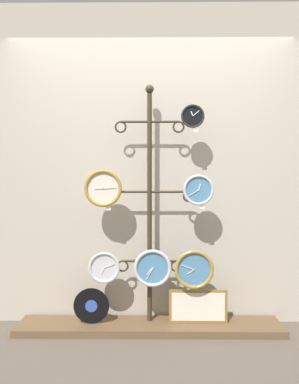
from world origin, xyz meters
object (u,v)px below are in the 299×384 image
Objects in this scene: clock_bottom_left at (104,268)px; clock_bottom_center at (153,268)px; clock_top_right at (193,116)px; vinyl_record at (91,306)px; clock_bottom_right at (194,269)px; clock_middle_left at (103,188)px; picture_frame at (198,307)px; clock_middle_right at (198,190)px; display_stand at (150,235)px.

clock_bottom_left is 0.84× the size of clock_bottom_center.
clock_top_right is 1.78m from vinyl_record.
clock_bottom_center is 0.34m from clock_bottom_right.
clock_middle_left is (-0.73, -0.01, -0.59)m from clock_top_right.
picture_frame is (0.78, 0.02, -0.33)m from clock_bottom_left.
clock_bottom_center is at bearing -1.83° from clock_middle_left.
clock_bottom_center is at bearing 179.76° from clock_middle_right.
clock_bottom_center is (-0.37, 0.00, -0.64)m from clock_middle_right.
clock_top_right reaches higher than vinyl_record.
clock_middle_right is 0.96× the size of clock_bottom_left.
picture_frame is (0.05, 0.02, -1.58)m from clock_top_right.
clock_bottom_right is at bearing -2.02° from clock_middle_left.
clock_middle_right is at bearing 18.90° from clock_bottom_right.
clock_top_right is 0.77× the size of clock_middle_right.
clock_bottom_right is (0.34, -0.01, -0.01)m from clock_bottom_center.
clock_bottom_left is (-0.38, -0.08, -0.26)m from display_stand.
clock_middle_right is 0.74m from clock_bottom_center.
picture_frame is (0.79, 0.03, -0.99)m from clock_middle_left.
display_stand is at bearing 171.99° from picture_frame.
clock_bottom_right is at bearing -17.64° from display_stand.
clock_middle_left is 1.18× the size of clock_bottom_left.
clock_top_right reaches higher than picture_frame.
clock_middle_left is (-0.38, -0.09, 0.40)m from display_stand.
clock_bottom_left is at bearing 69.33° from clock_middle_left.
clock_middle_right reaches higher than clock_bottom_left.
clock_bottom_right is (-0.03, -0.01, -0.65)m from clock_middle_right.
clock_bottom_right is 0.91m from vinyl_record.
clock_middle_right reaches higher than vinyl_record.
display_stand is 0.46m from clock_bottom_left.
clock_bottom_right is (0.37, -0.12, -0.26)m from display_stand.
picture_frame is (0.41, -0.06, -0.59)m from display_stand.
picture_frame is (0.04, 0.06, -0.33)m from clock_bottom_right.
clock_bottom_center is at bearing -173.16° from picture_frame.
vinyl_record is at bearing -179.90° from clock_bottom_left.
clock_top_right is at bearing 0.89° from clock_middle_left.
clock_bottom_center is (0.40, -0.03, 0.00)m from clock_bottom_left.
clock_bottom_center is 0.60m from vinyl_record.
display_stand is at bearing 167.48° from clock_top_right.
picture_frame is (0.89, 0.02, -0.01)m from vinyl_record.
display_stand is 6.61× the size of clock_bottom_center.
clock_top_right is 0.65× the size of vinyl_record.
clock_top_right is 1.44m from clock_bottom_left.
display_stand is 1.05m from clock_top_right.
clock_top_right is 0.74× the size of clock_bottom_left.
vinyl_record is 0.89m from picture_frame.
clock_middle_left reaches higher than vinyl_record.
clock_middle_right is at bearing -1.07° from clock_middle_left.
display_stand is 0.72m from picture_frame.
clock_bottom_right is (0.75, -0.03, -0.66)m from clock_middle_left.
clock_top_right is (0.35, -0.08, 0.99)m from display_stand.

